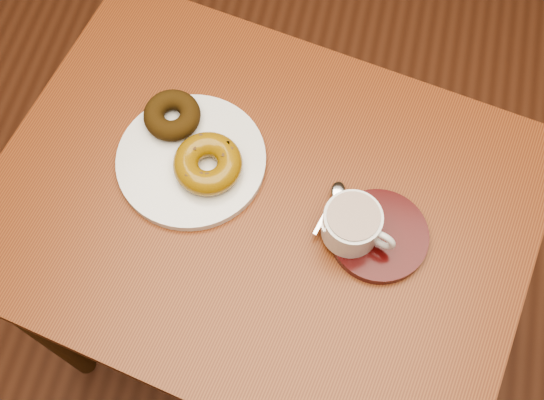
% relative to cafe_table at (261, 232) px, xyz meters
% --- Properties ---
extents(ground, '(6.00, 6.00, 0.00)m').
position_rel_cafe_table_xyz_m(ground, '(0.26, -0.06, -0.69)').
color(ground, brown).
rests_on(ground, ground).
extents(cafe_table, '(0.98, 0.81, 0.82)m').
position_rel_cafe_table_xyz_m(cafe_table, '(0.00, 0.00, 0.00)').
color(cafe_table, brown).
rests_on(cafe_table, ground).
extents(donut_plate, '(0.32, 0.32, 0.02)m').
position_rel_cafe_table_xyz_m(donut_plate, '(-0.13, 0.05, 0.14)').
color(donut_plate, silver).
rests_on(donut_plate, cafe_table).
extents(donut_cinnamon, '(0.11, 0.11, 0.04)m').
position_rel_cafe_table_xyz_m(donut_cinnamon, '(-0.18, 0.11, 0.16)').
color(donut_cinnamon, '#36220A').
rests_on(donut_cinnamon, donut_plate).
extents(donut_caramel, '(0.12, 0.12, 0.04)m').
position_rel_cafe_table_xyz_m(donut_caramel, '(-0.09, 0.03, 0.17)').
color(donut_caramel, '#8C640F').
rests_on(donut_caramel, donut_plate).
extents(saucer, '(0.22, 0.22, 0.02)m').
position_rel_cafe_table_xyz_m(saucer, '(0.20, -0.02, 0.14)').
color(saucer, '#350707').
rests_on(saucer, cafe_table).
extents(coffee_cup, '(0.12, 0.09, 0.06)m').
position_rel_cafe_table_xyz_m(coffee_cup, '(0.15, -0.03, 0.18)').
color(coffee_cup, silver).
rests_on(coffee_cup, saucer).
extents(teaspoon, '(0.04, 0.10, 0.01)m').
position_rel_cafe_table_xyz_m(teaspoon, '(0.12, 0.03, 0.15)').
color(teaspoon, silver).
rests_on(teaspoon, saucer).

